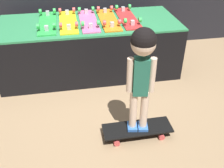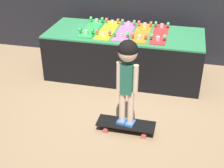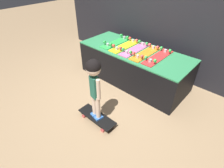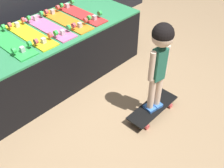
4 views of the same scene
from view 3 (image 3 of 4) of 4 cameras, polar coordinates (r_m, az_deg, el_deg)
ground_plane at (r=3.10m, az=0.18°, el=-2.89°), size 16.00×16.00×0.00m
back_wall at (r=3.53m, az=15.07°, el=22.28°), size 4.86×0.10×2.36m
display_rack at (r=3.30m, az=6.99°, el=6.02°), size 2.02×0.83×0.62m
skateboard_green_on_rack at (r=3.43m, az=1.46°, el=13.54°), size 0.19×0.72×0.09m
skateboard_yellow_on_rack at (r=3.29m, az=4.40°, el=12.46°), size 0.19×0.72×0.09m
skateboard_pink_on_rack at (r=3.17m, az=7.58°, el=11.27°), size 0.19×0.72×0.09m
skateboard_orange_on_rack at (r=3.05m, az=11.00°, el=9.95°), size 0.19×0.72×0.09m
skateboard_red_on_rack at (r=2.97m, az=14.80°, el=8.62°), size 0.19×0.72×0.09m
skateboard_on_floor at (r=2.58m, az=-4.96°, el=-10.72°), size 0.60×0.20×0.09m
child at (r=2.15m, az=-5.84°, el=1.43°), size 0.22×0.18×0.91m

